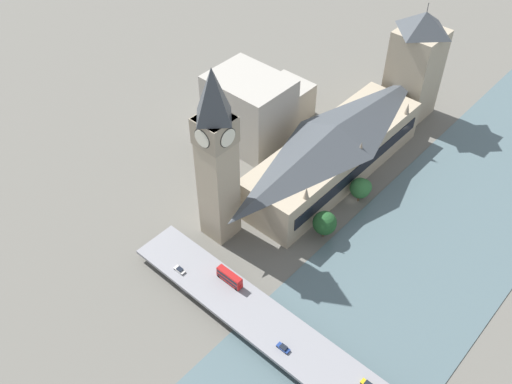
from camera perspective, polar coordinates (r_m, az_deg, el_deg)
The scene contains 14 objects.
ground_plane at distance 231.17m, azimuth 9.54°, elevation -0.86°, with size 600.00×600.00×0.00m, color #605E56.
river_water at distance 221.19m, azimuth 17.22°, elevation -5.19°, with size 60.31×360.00×0.30m, color #4C6066.
parliament_hall at distance 234.06m, azimuth 7.85°, elevation 4.15°, with size 26.02×90.06×25.14m.
clock_tower at distance 191.17m, azimuth -3.98°, elevation 3.75°, with size 12.05×12.05×70.99m.
victoria_tower at distance 269.72m, azimuth 15.63°, elevation 12.10°, with size 19.40×19.40×54.79m.
road_bridge at distance 180.11m, azimuth 6.56°, elevation -16.95°, with size 152.62×16.73×4.66m.
double_decker_bus_mid at distance 193.47m, azimuth -2.66°, elevation -8.50°, with size 10.09×2.53×4.70m.
car_northbound_mid at distance 199.45m, azimuth -7.64°, elevation -7.71°, with size 4.27×1.88×1.27m.
car_southbound_tail at distance 180.60m, azimuth 2.75°, elevation -15.29°, with size 4.34×1.86×1.35m.
city_block_west at distance 268.95m, azimuth 3.23°, elevation 9.24°, with size 19.83×16.90×16.25m.
city_block_center at distance 247.97m, azimuth -0.68°, elevation 8.18°, with size 33.65×25.91×31.86m.
tree_embankment_near at distance 229.99m, azimuth 10.71°, elevation 0.49°, with size 6.62×6.62×8.62m.
tree_embankment_mid at distance 226.94m, azimuth 10.37°, elevation 0.38°, with size 8.24×8.24×11.00m.
tree_embankment_far at distance 211.18m, azimuth 6.88°, elevation -3.10°, with size 9.03×9.03×11.63m.
Camera 1 is at (-79.86, 146.54, 159.97)m, focal length 40.00 mm.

